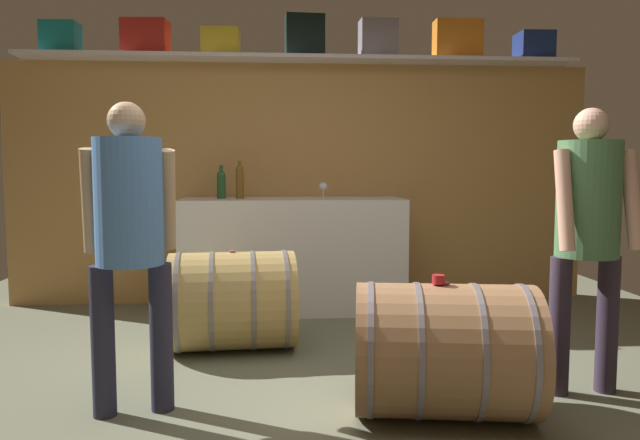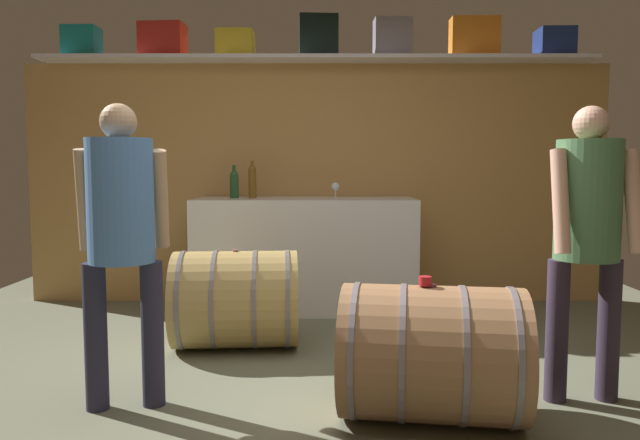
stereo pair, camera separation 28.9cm
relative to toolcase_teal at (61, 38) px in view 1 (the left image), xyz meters
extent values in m
cube|color=#676A54|center=(2.04, -1.77, -2.31)|extent=(6.40, 8.31, 0.02)
cube|color=tan|center=(2.04, 0.15, -1.23)|extent=(5.20, 0.10, 2.14)
cube|color=silver|center=(2.04, 0.00, -0.15)|extent=(4.78, 0.40, 0.03)
cube|color=#178183|center=(0.00, 0.00, 0.00)|extent=(0.30, 0.23, 0.26)
cube|color=red|center=(0.70, 0.00, 0.01)|extent=(0.39, 0.26, 0.29)
cube|color=yellow|center=(1.33, 0.00, -0.02)|extent=(0.32, 0.26, 0.23)
cube|color=black|center=(2.05, 0.00, 0.05)|extent=(0.34, 0.23, 0.36)
cube|color=gray|center=(2.70, 0.00, 0.03)|extent=(0.33, 0.21, 0.33)
cube|color=orange|center=(3.41, 0.00, 0.04)|extent=(0.42, 0.20, 0.34)
cube|color=navy|center=(4.10, 0.00, -0.01)|extent=(0.30, 0.28, 0.24)
cube|color=silver|center=(1.94, -0.24, -1.82)|extent=(1.86, 0.65, 0.96)
cylinder|color=#26532D|center=(1.34, -0.23, -1.25)|extent=(0.08, 0.08, 0.18)
sphere|color=#26532D|center=(1.34, -0.23, -1.15)|extent=(0.07, 0.07, 0.07)
cylinder|color=#26532D|center=(1.34, -0.23, -1.10)|extent=(0.03, 0.03, 0.07)
cylinder|color=brown|center=(1.50, -0.24, -1.23)|extent=(0.07, 0.07, 0.24)
sphere|color=brown|center=(1.50, -0.24, -1.10)|extent=(0.06, 0.06, 0.06)
cylinder|color=brown|center=(1.50, -0.24, -1.06)|extent=(0.03, 0.03, 0.06)
cylinder|color=white|center=(2.20, -0.21, -1.34)|extent=(0.06, 0.06, 0.00)
cylinder|color=white|center=(2.20, -0.21, -1.31)|extent=(0.01, 0.01, 0.07)
sphere|color=white|center=(2.20, -0.21, -1.24)|extent=(0.07, 0.07, 0.07)
sphere|color=maroon|center=(2.20, -0.21, -1.26)|extent=(0.04, 0.04, 0.04)
cylinder|color=#976B45|center=(2.60, -2.52, -1.97)|extent=(0.95, 0.77, 0.65)
cylinder|color=slate|center=(2.25, -2.46, -1.97)|extent=(0.13, 0.66, 0.66)
cylinder|color=slate|center=(2.47, -2.50, -1.97)|extent=(0.13, 0.66, 0.66)
cylinder|color=slate|center=(2.74, -2.54, -1.97)|extent=(0.13, 0.66, 0.66)
cylinder|color=slate|center=(2.96, -2.57, -1.97)|extent=(0.13, 0.66, 0.66)
cylinder|color=brown|center=(2.60, -2.52, -1.64)|extent=(0.04, 0.04, 0.01)
cylinder|color=tan|center=(1.50, -1.33, -1.97)|extent=(0.87, 0.71, 0.65)
cylinder|color=slate|center=(1.15, -1.35, -1.97)|extent=(0.07, 0.66, 0.66)
cylinder|color=slate|center=(1.37, -1.34, -1.97)|extent=(0.07, 0.66, 0.66)
cylinder|color=slate|center=(1.63, -1.32, -1.97)|extent=(0.07, 0.66, 0.66)
cylinder|color=slate|center=(1.84, -1.31, -1.97)|extent=(0.07, 0.66, 0.66)
cylinder|color=#914F4F|center=(1.50, -1.33, -1.64)|extent=(0.04, 0.04, 0.01)
cylinder|color=red|center=(2.57, -2.52, -1.62)|extent=(0.06, 0.06, 0.04)
cylinder|color=#35293B|center=(3.30, -2.27, -1.93)|extent=(0.11, 0.11, 0.74)
cylinder|color=#35293B|center=(3.58, -2.26, -1.93)|extent=(0.11, 0.11, 0.74)
cylinder|color=#487449|center=(3.44, -2.27, -1.25)|extent=(0.32, 0.32, 0.62)
sphere|color=#DAA287|center=(3.44, -2.27, -0.86)|extent=(0.18, 0.18, 0.18)
cylinder|color=#DAA287|center=(3.26, -2.37, -1.25)|extent=(0.09, 0.17, 0.52)
cylinder|color=#DAA287|center=(3.63, -2.35, -1.25)|extent=(0.09, 0.20, 0.52)
cylinder|color=#27273C|center=(1.21, -2.33, -1.93)|extent=(0.11, 0.11, 0.75)
cylinder|color=#27273C|center=(0.94, -2.38, -1.93)|extent=(0.11, 0.11, 0.75)
cylinder|color=#4F81C8|center=(1.08, -2.36, -1.25)|extent=(0.32, 0.32, 0.62)
sphere|color=tan|center=(1.08, -2.36, -0.86)|extent=(0.18, 0.18, 0.18)
cylinder|color=tan|center=(1.24, -2.23, -1.25)|extent=(0.12, 0.23, 0.52)
cylinder|color=tan|center=(0.88, -2.30, -1.25)|extent=(0.11, 0.18, 0.52)
camera|label=1|loc=(1.78, -5.33, -1.08)|focal=33.87mm
camera|label=2|loc=(2.07, -5.34, -1.08)|focal=33.87mm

